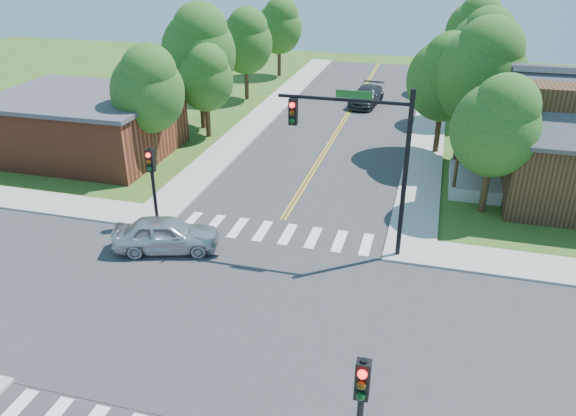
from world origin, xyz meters
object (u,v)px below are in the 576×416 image
(signal_mast_ne, at_px, (364,145))
(car_dgrey, at_px, (366,96))
(signal_pole_nw, at_px, (152,172))
(signal_pole_se, at_px, (361,399))
(car_silver, at_px, (166,235))

(signal_mast_ne, distance_m, car_dgrey, 23.65)
(signal_mast_ne, distance_m, signal_pole_nw, 9.76)
(signal_pole_se, relative_size, signal_pole_nw, 1.00)
(signal_pole_se, xyz_separation_m, car_silver, (-9.65, 9.12, -1.90))
(signal_pole_se, distance_m, signal_pole_nw, 15.84)
(signal_mast_ne, xyz_separation_m, signal_pole_nw, (-9.51, -0.01, -2.19))
(signal_pole_nw, distance_m, car_silver, 3.21)
(car_silver, xyz_separation_m, car_dgrey, (5.02, 25.18, -0.04))
(car_silver, height_order, car_dgrey, car_silver)
(signal_pole_nw, relative_size, car_silver, 0.79)
(signal_mast_ne, xyz_separation_m, car_dgrey, (-2.95, 23.09, -4.13))
(car_silver, bearing_deg, signal_pole_se, -149.95)
(car_dgrey, bearing_deg, car_silver, -94.56)
(signal_pole_nw, distance_m, car_dgrey, 24.10)
(signal_pole_se, bearing_deg, signal_mast_ne, 98.56)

